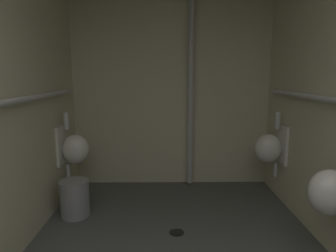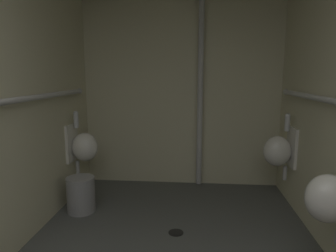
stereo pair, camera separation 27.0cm
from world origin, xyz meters
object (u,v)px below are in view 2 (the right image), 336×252
Objects in this scene: urinal_right_far at (279,150)px; waste_bin at (81,194)px; urinal_right_mid at (331,197)px; floor_drain at (176,232)px; urinal_left_mid at (83,146)px; standpipe_back_wall at (200,83)px.

waste_bin is at bearing -169.46° from urinal_right_far.
urinal_right_mid is 1.37m from floor_drain.
waste_bin is at bearing -75.18° from urinal_left_mid.
urinal_right_far reaches higher than floor_drain.
urinal_right_mid is at bearing -63.91° from standpipe_back_wall.
urinal_right_far is 2.22m from waste_bin.
standpipe_back_wall is at bearing 79.88° from floor_drain.
urinal_right_far is 0.29× the size of standpipe_back_wall.
floor_drain is (-1.10, 0.54, -0.62)m from urinal_right_mid.
urinal_left_mid is 1.50m from floor_drain.
urinal_right_mid is at bearing -26.31° from floor_drain.
waste_bin is at bearing -144.87° from standpipe_back_wall.
floor_drain is 1.12m from waste_bin.
floor_drain is (1.14, -0.75, -0.62)m from urinal_left_mid.
urinal_left_mid is 2.24m from urinal_right_far.
standpipe_back_wall is 1.93m from waste_bin.
urinal_right_mid is (2.24, -1.29, 0.00)m from urinal_left_mid.
standpipe_back_wall reaches higher than floor_drain.
urinal_left_mid is at bearing 146.79° from floor_drain.
standpipe_back_wall is 1.84m from floor_drain.
urinal_right_mid is 1.30m from urinal_right_far.
waste_bin is (0.10, -0.39, -0.43)m from urinal_left_mid.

